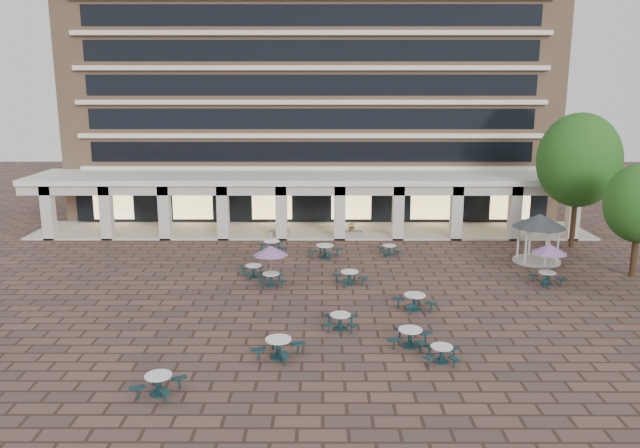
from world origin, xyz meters
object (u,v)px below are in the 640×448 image
Objects in this scene: gazebo at (539,226)px; planter_left at (279,231)px; planter_right at (352,231)px; picnic_table_1 at (340,320)px; picnic_table_0 at (159,382)px; picnic_table_2 at (415,301)px.

gazebo is 18.09m from planter_left.
planter_left is at bearing 180.00° from planter_right.
planter_left is at bearing 105.58° from picnic_table_1.
picnic_table_2 reaches higher than picnic_table_0.
planter_left is (-7.76, 15.18, -0.01)m from picnic_table_2.
gazebo reaches higher than picnic_table_0.
picnic_table_0 is at bearing -134.64° from picnic_table_1.
picnic_table_1 is 1.11× the size of planter_right.
picnic_table_0 is 1.29× the size of planter_left.
picnic_table_1 is (6.77, 6.19, -0.02)m from picnic_table_0.
gazebo is 13.27m from planter_right.
gazebo reaches higher than planter_right.
picnic_table_1 is at bearing -138.72° from gazebo.
planter_right is (1.37, 17.71, 0.06)m from picnic_table_1.
picnic_table_2 is (3.78, 2.53, 0.05)m from picnic_table_1.
picnic_table_2 is (10.56, 8.72, 0.04)m from picnic_table_0.
picnic_table_2 reaches higher than picnic_table_1.
picnic_table_0 reaches higher than picnic_table_1.
picnic_table_0 is 0.59× the size of gazebo.
gazebo reaches higher than picnic_table_2.
planter_right is at bearing 88.48° from picnic_table_1.
picnic_table_1 is 0.76× the size of picnic_table_2.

